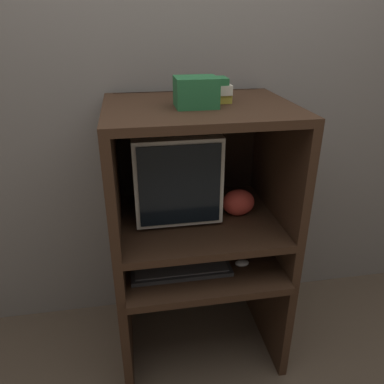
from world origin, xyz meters
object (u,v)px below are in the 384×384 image
(crt_monitor, at_px, (174,170))
(snack_bag, at_px, (238,202))
(book_stack, at_px, (211,90))
(storage_box, at_px, (196,92))
(keyboard, at_px, (181,270))
(mouse, at_px, (242,263))

(crt_monitor, bearing_deg, snack_bag, -18.25)
(book_stack, height_order, storage_box, storage_box)
(keyboard, height_order, book_stack, book_stack)
(storage_box, bearing_deg, crt_monitor, 120.22)
(snack_bag, relative_size, storage_box, 0.93)
(keyboard, relative_size, mouse, 7.00)
(mouse, xyz_separation_m, snack_bag, (0.01, 0.15, 0.25))
(book_stack, bearing_deg, mouse, -57.28)
(crt_monitor, height_order, keyboard, crt_monitor)
(crt_monitor, relative_size, storage_box, 2.48)
(mouse, bearing_deg, keyboard, 179.46)
(keyboard, distance_m, snack_bag, 0.43)
(crt_monitor, relative_size, mouse, 6.36)
(snack_bag, xyz_separation_m, storage_box, (-0.22, -0.04, 0.55))
(snack_bag, bearing_deg, storage_box, -169.99)
(snack_bag, bearing_deg, book_stack, 163.11)
(mouse, bearing_deg, storage_box, 151.02)
(book_stack, bearing_deg, crt_monitor, 160.61)
(snack_bag, height_order, storage_box, storage_box)
(crt_monitor, relative_size, snack_bag, 2.67)
(crt_monitor, distance_m, keyboard, 0.48)
(keyboard, bearing_deg, mouse, -0.54)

